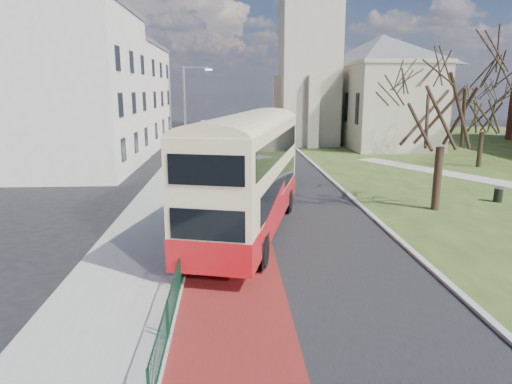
{
  "coord_description": "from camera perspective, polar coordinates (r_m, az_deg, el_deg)",
  "views": [
    {
      "loc": [
        -1.26,
        -16.14,
        6.53
      ],
      "look_at": [
        -0.1,
        3.78,
        2.0
      ],
      "focal_mm": 32.0,
      "sensor_mm": 36.0,
      "label": 1
    }
  ],
  "objects": [
    {
      "name": "street_block_near",
      "position": [
        40.21,
        -22.29,
        11.84
      ],
      "size": [
        10.3,
        14.3,
        13.0
      ],
      "color": "beige",
      "rests_on": "ground"
    },
    {
      "name": "streetlamp",
      "position": [
        34.34,
        -8.59,
        9.42
      ],
      "size": [
        2.13,
        0.18,
        8.0
      ],
      "color": "gray",
      "rests_on": "pavement_west"
    },
    {
      "name": "winter_tree_far",
      "position": [
        42.6,
        26.71,
        9.83
      ],
      "size": [
        6.57,
        6.57,
        7.63
      ],
      "rotation": [
        0.0,
        0.0,
        0.33
      ],
      "color": "black",
      "rests_on": "grass_green"
    },
    {
      "name": "ground",
      "position": [
        17.46,
        1.07,
        -9.18
      ],
      "size": [
        160.0,
        160.0,
        0.0
      ],
      "primitive_type": "plane",
      "color": "black",
      "rests_on": "ground"
    },
    {
      "name": "kerb_west",
      "position": [
        36.76,
        -5.99,
        2.59
      ],
      "size": [
        0.25,
        120.0,
        0.13
      ],
      "primitive_type": "cube",
      "color": "#999993",
      "rests_on": "ground"
    },
    {
      "name": "pavement_west",
      "position": [
        36.91,
        -9.09,
        2.53
      ],
      "size": [
        4.0,
        120.0,
        0.12
      ],
      "primitive_type": "cube",
      "color": "gray",
      "rests_on": "ground"
    },
    {
      "name": "kerb_east",
      "position": [
        39.38,
        7.51,
        3.23
      ],
      "size": [
        0.25,
        80.0,
        0.13
      ],
      "primitive_type": "cube",
      "color": "#999993",
      "rests_on": "ground"
    },
    {
      "name": "street_block_far",
      "position": [
        55.63,
        -16.9,
        11.46
      ],
      "size": [
        10.3,
        16.3,
        11.5
      ],
      "color": "beige",
      "rests_on": "ground"
    },
    {
      "name": "bus_lane",
      "position": [
        36.73,
        -3.17,
        2.54
      ],
      "size": [
        3.4,
        120.0,
        0.01
      ],
      "primitive_type": "cube",
      "color": "#591414",
      "rests_on": "ground"
    },
    {
      "name": "road_carriageway",
      "position": [
        36.83,
        1.03,
        2.58
      ],
      "size": [
        9.0,
        120.0,
        0.01
      ],
      "primitive_type": "cube",
      "color": "black",
      "rests_on": "ground"
    },
    {
      "name": "gothic_church",
      "position": [
        56.27,
        11.59,
        19.29
      ],
      "size": [
        16.38,
        18.0,
        40.0
      ],
      "color": "gray",
      "rests_on": "ground"
    },
    {
      "name": "bus",
      "position": [
        20.35,
        -1.0,
        2.79
      ],
      "size": [
        5.92,
        12.9,
        5.25
      ],
      "rotation": [
        0.0,
        0.0,
        -0.25
      ],
      "color": "#B81016",
      "rests_on": "ground"
    },
    {
      "name": "winter_tree_near",
      "position": [
        26.2,
        22.54,
        11.12
      ],
      "size": [
        7.45,
        7.45,
        8.9
      ],
      "rotation": [
        0.0,
        0.0,
        0.27
      ],
      "color": "#302218",
      "rests_on": "grass_green"
    },
    {
      "name": "litter_bin",
      "position": [
        30.23,
        28.02,
        -0.3
      ],
      "size": [
        0.61,
        0.61,
        0.85
      ],
      "rotation": [
        0.0,
        0.0,
        -0.16
      ],
      "color": "black",
      "rests_on": "grass_green"
    },
    {
      "name": "pedestrian_railing",
      "position": [
        21.08,
        -7.8,
        -3.81
      ],
      "size": [
        0.07,
        24.0,
        1.12
      ],
      "color": "#0C3823",
      "rests_on": "ground"
    }
  ]
}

